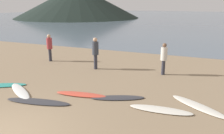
% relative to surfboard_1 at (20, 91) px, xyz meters
% --- Properties ---
extents(ground_plane, '(120.00, 120.00, 0.20)m').
position_rel_surfboard_1_xyz_m(ground_plane, '(1.94, 6.92, -0.15)').
color(ground_plane, '#8C7559').
rests_on(ground_plane, ground).
extents(ocean_water, '(140.00, 100.00, 0.01)m').
position_rel_surfboard_1_xyz_m(ocean_water, '(1.94, 59.85, -0.05)').
color(ocean_water, slate).
rests_on(ocean_water, ground).
extents(headland_hill, '(31.94, 31.94, 8.10)m').
position_rel_surfboard_1_xyz_m(headland_hill, '(-25.16, 46.51, 4.00)').
color(headland_hill, black).
rests_on(headland_hill, ground).
extents(surfboard_1, '(2.19, 1.64, 0.10)m').
position_rel_surfboard_1_xyz_m(surfboard_1, '(0.00, 0.00, 0.00)').
color(surfboard_1, white).
rests_on(surfboard_1, ground).
extents(surfboard_2, '(2.68, 1.01, 0.07)m').
position_rel_surfboard_1_xyz_m(surfboard_2, '(1.42, -0.55, -0.01)').
color(surfboard_2, '#333338').
rests_on(surfboard_2, ground).
extents(surfboard_3, '(2.22, 0.81, 0.09)m').
position_rel_surfboard_1_xyz_m(surfboard_3, '(2.59, 0.70, -0.00)').
color(surfboard_3, '#D84C38').
rests_on(surfboard_3, ground).
extents(surfboard_4, '(2.16, 1.35, 0.06)m').
position_rel_surfboard_1_xyz_m(surfboard_4, '(4.10, 0.99, -0.02)').
color(surfboard_4, '#333338').
rests_on(surfboard_4, ground).
extents(surfboard_5, '(2.25, 0.71, 0.08)m').
position_rel_surfboard_1_xyz_m(surfboard_5, '(5.89, 0.57, -0.01)').
color(surfboard_5, silver).
rests_on(surfboard_5, ground).
extents(surfboard_6, '(2.26, 1.80, 0.08)m').
position_rel_surfboard_1_xyz_m(surfboard_6, '(7.09, 1.39, -0.01)').
color(surfboard_6, silver).
rests_on(surfboard_6, ground).
extents(person_0, '(0.37, 0.37, 1.82)m').
position_rel_surfboard_1_xyz_m(person_0, '(1.34, 4.50, 1.02)').
color(person_0, '#2D2D38').
rests_on(person_0, ground).
extents(person_2, '(0.34, 0.34, 1.69)m').
position_rel_surfboard_1_xyz_m(person_2, '(5.13, 4.91, 0.95)').
color(person_2, '#2D2D38').
rests_on(person_2, ground).
extents(person_3, '(0.35, 0.35, 1.75)m').
position_rel_surfboard_1_xyz_m(person_3, '(-2.25, 5.03, 0.98)').
color(person_3, '#2D2D38').
rests_on(person_3, ground).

